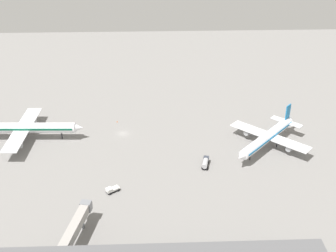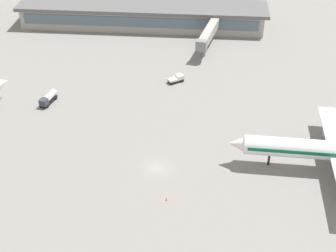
{
  "view_description": "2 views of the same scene",
  "coord_description": "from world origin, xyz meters",
  "px_view_note": "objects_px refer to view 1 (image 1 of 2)",
  "views": [
    {
      "loc": [
        12.54,
        -152.3,
        86.6
      ],
      "look_at": [
        18.11,
        -5.13,
        5.92
      ],
      "focal_mm": 46.08,
      "sensor_mm": 36.0,
      "label": 1
    },
    {
      "loc": [
        -9.6,
        82.45,
        66.51
      ],
      "look_at": [
        -1.62,
        -9.09,
        4.87
      ],
      "focal_mm": 52.94,
      "sensor_mm": 36.0,
      "label": 2
    }
  ],
  "objects_px": {
    "airplane_taxiing": "(268,137)",
    "fuel_truck": "(205,162)",
    "airplane_at_gate": "(26,128)",
    "safety_cone_near_gate": "(117,121)",
    "pushback_tractor": "(112,190)"
  },
  "relations": [
    {
      "from": "airplane_taxiing",
      "to": "safety_cone_near_gate",
      "type": "height_order",
      "value": "airplane_taxiing"
    },
    {
      "from": "safety_cone_near_gate",
      "to": "airplane_taxiing",
      "type": "bearing_deg",
      "value": -20.72
    },
    {
      "from": "airplane_at_gate",
      "to": "safety_cone_near_gate",
      "type": "height_order",
      "value": "airplane_at_gate"
    },
    {
      "from": "airplane_at_gate",
      "to": "pushback_tractor",
      "type": "bearing_deg",
      "value": -42.78
    },
    {
      "from": "airplane_at_gate",
      "to": "safety_cone_near_gate",
      "type": "bearing_deg",
      "value": 22.25
    },
    {
      "from": "airplane_taxiing",
      "to": "fuel_truck",
      "type": "height_order",
      "value": "airplane_taxiing"
    },
    {
      "from": "fuel_truck",
      "to": "safety_cone_near_gate",
      "type": "height_order",
      "value": "fuel_truck"
    },
    {
      "from": "pushback_tractor",
      "to": "safety_cone_near_gate",
      "type": "distance_m",
      "value": 48.53
    },
    {
      "from": "airplane_at_gate",
      "to": "fuel_truck",
      "type": "xyz_separation_m",
      "value": [
        68.25,
        -21.68,
        -3.56
      ]
    },
    {
      "from": "airplane_taxiing",
      "to": "fuel_truck",
      "type": "relative_size",
      "value": 4.96
    },
    {
      "from": "fuel_truck",
      "to": "airplane_taxiing",
      "type": "bearing_deg",
      "value": -51.43
    },
    {
      "from": "airplane_taxiing",
      "to": "airplane_at_gate",
      "type": "bearing_deg",
      "value": -52.74
    },
    {
      "from": "safety_cone_near_gate",
      "to": "airplane_at_gate",
      "type": "bearing_deg",
      "value": -159.81
    },
    {
      "from": "airplane_at_gate",
      "to": "safety_cone_near_gate",
      "type": "distance_m",
      "value": 37.06
    },
    {
      "from": "fuel_truck",
      "to": "safety_cone_near_gate",
      "type": "bearing_deg",
      "value": 57.29
    }
  ]
}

